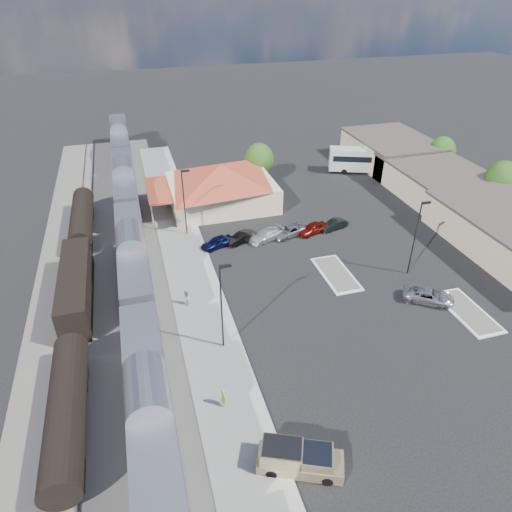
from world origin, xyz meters
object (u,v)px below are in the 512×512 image
object	(u,v)px
pickup_truck	(301,459)
coach_bus	(368,159)
suv	(428,296)
station_depot	(221,184)

from	to	relation	value
pickup_truck	coach_bus	size ratio (longest dim) A/B	0.48
coach_bus	suv	bearing A→B (deg)	-175.94
pickup_truck	suv	size ratio (longest dim) A/B	1.21
station_depot	coach_bus	distance (m)	27.14
suv	coach_bus	bearing A→B (deg)	17.16
suv	station_depot	bearing A→B (deg)	62.95
pickup_truck	suv	world-z (taller)	pickup_truck
coach_bus	pickup_truck	bearing A→B (deg)	169.48
coach_bus	station_depot	bearing A→B (deg)	122.85
pickup_truck	coach_bus	distance (m)	57.42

